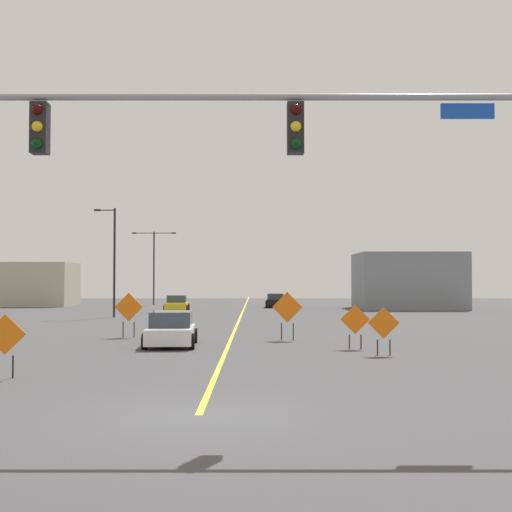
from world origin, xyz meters
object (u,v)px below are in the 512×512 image
object	(u,v)px
traffic_signal_assembly	(49,153)
construction_sign_right_shoulder	(3,338)
construction_sign_left_shoulder	(382,325)
street_lamp_mid_right	(112,257)
construction_sign_left_lane	(127,309)
construction_sign_right_lane	(286,309)
car_white_approaching	(170,330)
car_black_far	(274,301)
car_yellow_distant	(176,304)
street_lamp_far_right	(152,261)
construction_sign_median_near	(354,321)

from	to	relation	value
traffic_signal_assembly	construction_sign_right_shoulder	bearing A→B (deg)	118.41
traffic_signal_assembly	construction_sign_left_shoulder	distance (m)	14.59
street_lamp_mid_right	construction_sign_left_lane	bearing A→B (deg)	-75.66
street_lamp_mid_right	traffic_signal_assembly	bearing A→B (deg)	-80.04
construction_sign_right_lane	car_white_approaching	size ratio (longest dim) A/B	0.54
traffic_signal_assembly	car_black_far	xyz separation A→B (m)	(6.12, 53.99, -4.67)
construction_sign_right_shoulder	car_yellow_distant	distance (m)	39.73
street_lamp_far_right	car_black_far	xyz separation A→B (m)	(13.16, -6.70, -4.22)
construction_sign_right_lane	construction_sign_left_shoulder	bearing A→B (deg)	-62.72
street_lamp_far_right	car_white_approaching	distance (m)	47.13
street_lamp_far_right	construction_sign_left_lane	world-z (taller)	street_lamp_far_right
car_black_far	construction_sign_right_shoulder	bearing A→B (deg)	-100.32
construction_sign_left_lane	construction_sign_right_shoulder	size ratio (longest dim) A/B	1.19
car_white_approaching	construction_sign_right_lane	bearing A→B (deg)	28.13
construction_sign_median_near	construction_sign_left_shoulder	world-z (taller)	construction_sign_median_near
street_lamp_mid_right	car_black_far	bearing A→B (deg)	55.47
car_white_approaching	construction_sign_left_shoulder	bearing A→B (deg)	-23.64
street_lamp_mid_right	car_yellow_distant	world-z (taller)	street_lamp_mid_right
street_lamp_far_right	street_lamp_mid_right	world-z (taller)	street_lamp_far_right
street_lamp_mid_right	construction_sign_right_lane	bearing A→B (deg)	-57.78
construction_sign_right_lane	construction_sign_left_shoulder	distance (m)	6.98
construction_sign_median_near	construction_sign_right_shoulder	distance (m)	13.50
construction_sign_right_shoulder	car_black_far	bearing A→B (deg)	79.68
construction_sign_right_lane	car_yellow_distant	distance (m)	29.04
construction_sign_left_lane	construction_sign_left_shoulder	distance (m)	13.21
construction_sign_median_near	construction_sign_right_lane	bearing A→B (deg)	122.65
construction_sign_left_shoulder	construction_sign_right_shoulder	bearing A→B (deg)	-153.82
construction_sign_left_lane	construction_sign_right_shoulder	distance (m)	13.50
construction_sign_left_shoulder	car_yellow_distant	xyz separation A→B (m)	(-11.44, 34.03, -0.42)
street_lamp_mid_right	car_white_approaching	bearing A→B (deg)	-72.04
street_lamp_mid_right	car_yellow_distant	bearing A→B (deg)	67.68
construction_sign_left_lane	construction_sign_right_shoulder	xyz separation A→B (m)	(-0.90, -13.47, -0.23)
construction_sign_left_lane	construction_sign_right_lane	world-z (taller)	construction_sign_right_lane
construction_sign_right_shoulder	car_white_approaching	distance (m)	9.89
construction_sign_right_lane	car_black_far	world-z (taller)	construction_sign_right_lane
construction_sign_right_lane	construction_sign_right_shoulder	bearing A→B (deg)	-125.21
street_lamp_far_right	construction_sign_right_shoulder	size ratio (longest dim) A/B	4.51
construction_sign_left_lane	construction_sign_right_shoulder	bearing A→B (deg)	-93.84
street_lamp_far_right	street_lamp_mid_right	distance (m)	24.77
street_lamp_far_right	car_black_far	distance (m)	15.36
construction_sign_median_near	car_yellow_distant	size ratio (longest dim) A/B	0.42
construction_sign_median_near	construction_sign_left_shoulder	size ratio (longest dim) A/B	1.00
street_lamp_mid_right	car_black_far	world-z (taller)	street_lamp_mid_right
construction_sign_left_shoulder	construction_sign_right_shoulder	world-z (taller)	construction_sign_right_shoulder
construction_sign_right_lane	car_white_approaching	world-z (taller)	construction_sign_right_lane
car_white_approaching	car_yellow_distant	xyz separation A→B (m)	(-3.31, 30.48, -0.01)
construction_sign_right_shoulder	construction_sign_left_lane	bearing A→B (deg)	86.16
traffic_signal_assembly	construction_sign_left_lane	size ratio (longest dim) A/B	7.42
traffic_signal_assembly	street_lamp_far_right	size ratio (longest dim) A/B	1.96
construction_sign_median_near	construction_sign_right_shoulder	world-z (taller)	construction_sign_right_shoulder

